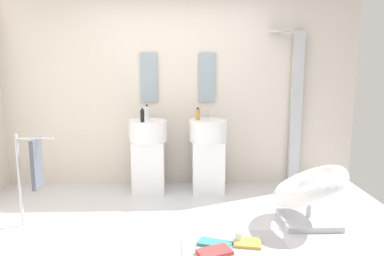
{
  "coord_description": "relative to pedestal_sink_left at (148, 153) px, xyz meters",
  "views": [
    {
      "loc": [
        0.02,
        -3.29,
        1.62
      ],
      "look_at": [
        0.15,
        0.55,
        0.95
      ],
      "focal_mm": 34.28,
      "sensor_mm": 36.0,
      "label": 1
    }
  ],
  "objects": [
    {
      "name": "ground_plane",
      "position": [
        0.38,
        -1.28,
        -0.52
      ],
      "size": [
        4.8,
        3.6,
        0.04
      ],
      "primitive_type": "cube",
      "color": "silver"
    },
    {
      "name": "rear_partition",
      "position": [
        0.38,
        0.37,
        0.8
      ],
      "size": [
        4.8,
        0.1,
        2.6
      ],
      "primitive_type": "cube",
      "color": "beige",
      "rests_on": "ground_plane"
    },
    {
      "name": "pedestal_sink_left",
      "position": [
        0.0,
        0.0,
        0.0
      ],
      "size": [
        0.48,
        0.48,
        1.03
      ],
      "color": "white",
      "rests_on": "ground_plane"
    },
    {
      "name": "pedestal_sink_right",
      "position": [
        0.76,
        0.0,
        0.0
      ],
      "size": [
        0.48,
        0.48,
        1.03
      ],
      "color": "white",
      "rests_on": "ground_plane"
    },
    {
      "name": "vanity_mirror_left",
      "position": [
        0.0,
        0.3,
        0.95
      ],
      "size": [
        0.22,
        0.03,
        0.64
      ],
      "primitive_type": "cube",
      "color": "#8C9EA8"
    },
    {
      "name": "vanity_mirror_right",
      "position": [
        0.76,
        0.3,
        0.95
      ],
      "size": [
        0.22,
        0.03,
        0.64
      ],
      "primitive_type": "cube",
      "color": "#8C9EA8"
    },
    {
      "name": "shower_column",
      "position": [
        1.95,
        0.25,
        0.58
      ],
      "size": [
        0.49,
        0.24,
        2.05
      ],
      "color": "#B7BABF",
      "rests_on": "ground_plane"
    },
    {
      "name": "lounge_chair",
      "position": [
        1.73,
        -1.04,
        -0.15
      ],
      "size": [
        1.02,
        1.02,
        0.65
      ],
      "color": "#B7BABF",
      "rests_on": "ground_plane"
    },
    {
      "name": "towel_rack",
      "position": [
        -1.05,
        -1.01,
        0.13
      ],
      "size": [
        0.37,
        0.22,
        0.95
      ],
      "color": "#B7BABF",
      "rests_on": "ground_plane"
    },
    {
      "name": "area_rug",
      "position": [
        0.88,
        -1.52,
        -0.5
      ],
      "size": [
        0.94,
        0.61,
        0.01
      ],
      "primitive_type": "cube",
      "color": "#B2B2B7",
      "rests_on": "ground_plane"
    },
    {
      "name": "magazine_red",
      "position": [
        0.69,
        -1.66,
        -0.47
      ],
      "size": [
        0.33,
        0.27,
        0.03
      ],
      "primitive_type": "cube",
      "rotation": [
        0.0,
        0.0,
        0.39
      ],
      "color": "#B73838",
      "rests_on": "area_rug"
    },
    {
      "name": "magazine_ochre",
      "position": [
        1.01,
        -1.5,
        -0.48
      ],
      "size": [
        0.27,
        0.23,
        0.03
      ],
      "primitive_type": "cube",
      "rotation": [
        0.0,
        0.0,
        -0.21
      ],
      "color": "gold",
      "rests_on": "area_rug"
    },
    {
      "name": "magazine_teal",
      "position": [
        0.71,
        -1.5,
        -0.48
      ],
      "size": [
        0.33,
        0.24,
        0.03
      ],
      "primitive_type": "cube",
      "rotation": [
        0.0,
        0.0,
        -0.37
      ],
      "color": "teal",
      "rests_on": "area_rug"
    },
    {
      "name": "coffee_mug",
      "position": [
        0.94,
        -1.45,
        -0.44
      ],
      "size": [
        0.08,
        0.08,
        0.1
      ],
      "primitive_type": "cylinder",
      "color": "white",
      "rests_on": "area_rug"
    },
    {
      "name": "soap_bottle_clear",
      "position": [
        -0.02,
        0.13,
        0.51
      ],
      "size": [
        0.05,
        0.05,
        0.18
      ],
      "color": "silver",
      "rests_on": "pedestal_sink_left"
    },
    {
      "name": "soap_bottle_amber",
      "position": [
        0.63,
        0.02,
        0.5
      ],
      "size": [
        0.05,
        0.05,
        0.15
      ],
      "color": "#C68C38",
      "rests_on": "pedestal_sink_right"
    },
    {
      "name": "soap_bottle_black",
      "position": [
        -0.05,
        -0.15,
        0.5
      ],
      "size": [
        0.05,
        0.05,
        0.17
      ],
      "color": "black",
      "rests_on": "pedestal_sink_left"
    }
  ]
}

